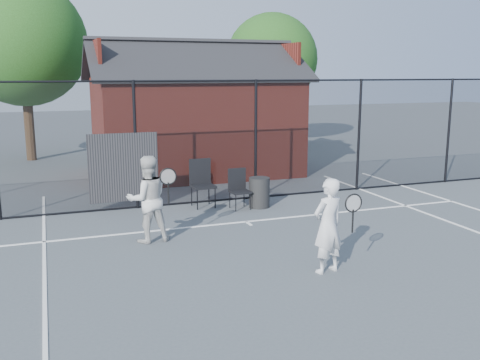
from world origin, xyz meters
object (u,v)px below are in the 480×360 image
object	(u,v)px
clubhouse	(194,123)
chair_left	(240,190)
player_front	(328,226)
chair_right	(203,184)
waste_bin	(259,192)
player_back	(148,199)

from	to	relation	value
clubhouse	chair_left	distance (m)	5.04
player_front	chair_left	bearing A→B (deg)	89.05
chair_left	chair_right	xyz separation A→B (m)	(-0.75, 0.50, 0.09)
clubhouse	waste_bin	size ratio (longest dim) A/B	9.05
clubhouse	waste_bin	distance (m)	5.06
chair_right	player_back	bearing A→B (deg)	-130.60
clubhouse	player_front	xyz separation A→B (m)	(-0.32, -9.20, -0.83)
clubhouse	player_back	world-z (taller)	clubhouse
chair_left	chair_right	size ratio (longest dim) A/B	0.83
chair_left	waste_bin	world-z (taller)	chair_left
chair_left	chair_right	bearing A→B (deg)	143.05
player_back	chair_left	world-z (taller)	player_back
player_back	chair_right	bearing A→B (deg)	52.23
chair_left	player_front	bearing A→B (deg)	-94.34
clubhouse	waste_bin	bearing A→B (deg)	-87.15
player_front	waste_bin	bearing A→B (deg)	82.56
player_back	waste_bin	bearing A→B (deg)	30.13
waste_bin	chair_left	bearing A→B (deg)	180.00
clubhouse	player_back	xyz separation A→B (m)	(-2.72, -6.62, -0.78)
player_back	chair_left	size ratio (longest dim) A/B	1.79
chair_right	waste_bin	distance (m)	1.35
clubhouse	waste_bin	world-z (taller)	clubhouse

